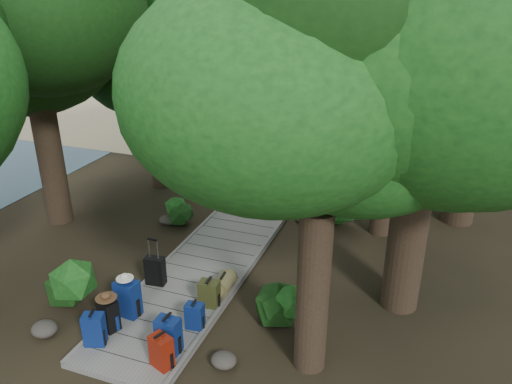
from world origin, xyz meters
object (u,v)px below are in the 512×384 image
at_px(backpack_right_a, 161,350).
at_px(duffel_right_khaki, 223,284).
at_px(backpack_right_d, 209,292).
at_px(backpack_left_a, 94,328).
at_px(suitcase_on_boardwalk, 155,271).
at_px(backpack_right_c, 195,315).
at_px(kayak, 257,125).
at_px(lone_suitcase_on_sand, 318,142).
at_px(backpack_left_b, 108,313).
at_px(sun_lounger, 411,132).
at_px(backpack_left_c, 128,297).
at_px(backpack_right_b, 168,334).

bearing_deg(backpack_right_a, duffel_right_khaki, 108.00).
relative_size(backpack_right_a, backpack_right_d, 1.10).
bearing_deg(backpack_left_a, backpack_right_d, 31.62).
distance_m(duffel_right_khaki, suitcase_on_boardwalk, 1.51).
xyz_separation_m(backpack_right_c, kayak, (-3.60, 13.25, -0.24)).
bearing_deg(lone_suitcase_on_sand, backpack_left_b, -109.48).
xyz_separation_m(lone_suitcase_on_sand, sun_lounger, (3.28, 2.63, -0.00)).
height_order(backpack_left_a, backpack_right_c, backpack_left_a).
distance_m(backpack_right_d, kayak, 13.02).
bearing_deg(lone_suitcase_on_sand, sun_lounger, 24.49).
distance_m(backpack_right_a, backpack_right_d, 1.83).
bearing_deg(backpack_right_a, kayak, 124.33).
xyz_separation_m(backpack_left_a, backpack_right_a, (1.41, -0.08, -0.01)).
bearing_deg(backpack_right_a, backpack_left_c, 163.06).
height_order(backpack_left_a, lone_suitcase_on_sand, backpack_left_a).
bearing_deg(backpack_left_c, backpack_left_a, -90.10).
relative_size(backpack_left_c, kayak, 0.29).
height_order(backpack_left_c, duffel_right_khaki, backpack_left_c).
relative_size(backpack_right_c, backpack_right_d, 0.94).
bearing_deg(suitcase_on_boardwalk, backpack_right_d, -18.78).
relative_size(backpack_left_b, backpack_right_d, 1.14).
relative_size(backpack_left_a, backpack_left_c, 0.84).
xyz_separation_m(duffel_right_khaki, kayak, (-3.64, 12.00, -0.14)).
bearing_deg(lone_suitcase_on_sand, backpack_left_a, -109.20).
relative_size(backpack_right_c, duffel_right_khaki, 1.02).
distance_m(duffel_right_khaki, kayak, 12.54).
bearing_deg(suitcase_on_boardwalk, lone_suitcase_on_sand, 77.32).
xyz_separation_m(backpack_right_d, kayak, (-3.56, 12.53, -0.26)).
xyz_separation_m(backpack_right_b, duffel_right_khaki, (0.17, 1.99, -0.19)).
xyz_separation_m(backpack_right_b, lone_suitcase_on_sand, (-0.26, 12.11, -0.18)).
bearing_deg(lone_suitcase_on_sand, kayak, 135.37).
height_order(backpack_right_a, suitcase_on_boardwalk, backpack_right_a).
bearing_deg(duffel_right_khaki, backpack_left_c, -140.95).
bearing_deg(backpack_left_a, backpack_right_b, -6.66).
distance_m(backpack_right_c, lone_suitcase_on_sand, 11.38).
xyz_separation_m(backpack_right_c, lone_suitcase_on_sand, (-0.40, 11.37, -0.09)).
bearing_deg(backpack_right_b, sun_lounger, 79.60).
bearing_deg(backpack_right_c, backpack_left_b, -165.26).
relative_size(backpack_left_b, suitcase_on_boardwalk, 1.09).
distance_m(backpack_left_a, backpack_right_a, 1.41).
height_order(backpack_left_a, suitcase_on_boardwalk, backpack_left_a).
xyz_separation_m(suitcase_on_boardwalk, kayak, (-2.15, 12.23, -0.28)).
xyz_separation_m(backpack_right_b, backpack_right_c, (0.14, 0.74, -0.09)).
bearing_deg(sun_lounger, backpack_left_a, -106.67).
relative_size(backpack_right_d, kayak, 0.21).
height_order(backpack_right_d, duffel_right_khaki, backpack_right_d).
bearing_deg(sun_lounger, backpack_right_c, -102.10).
bearing_deg(duffel_right_khaki, suitcase_on_boardwalk, -175.47).
height_order(backpack_right_b, backpack_right_c, backpack_right_b).
relative_size(backpack_right_d, lone_suitcase_on_sand, 1.04).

